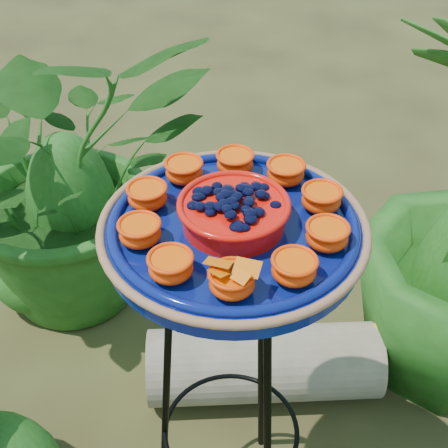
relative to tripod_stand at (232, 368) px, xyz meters
The scene contains 4 objects.
tripod_stand is the anchor object (origin of this frame).
feeder_dish 0.38m from the tripod_stand, 76.37° to the right, with size 0.53×0.53×0.10m.
driftwood_log 0.54m from the tripod_stand, 88.66° to the left, with size 0.22×0.22×0.66m, color tan.
shrub_back_left 0.92m from the tripod_stand, 137.62° to the left, with size 0.87×0.75×0.96m, color #1C4712.
Camera 1 is at (0.20, -0.90, 1.55)m, focal length 50.00 mm.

